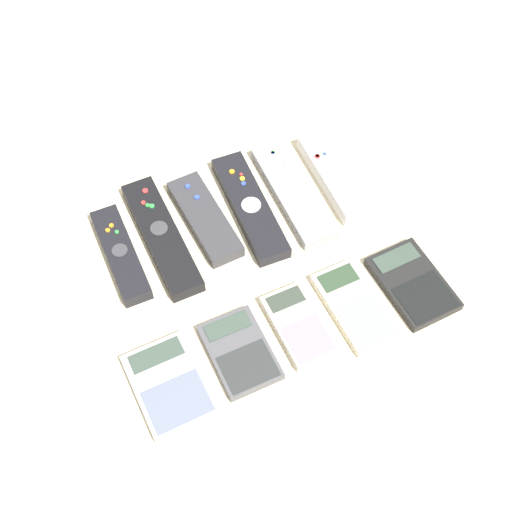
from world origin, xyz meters
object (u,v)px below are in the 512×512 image
remote_2 (205,218)px  calculator_2 (299,325)px  calculator_1 (240,352)px  remote_4 (293,192)px  calculator_0 (169,384)px  remote_0 (121,254)px  calculator_4 (413,283)px  remote_5 (334,176)px  remote_3 (250,207)px  remote_1 (162,237)px  calculator_3 (354,306)px

remote_2 → calculator_2: 0.23m
remote_2 → calculator_1: remote_2 is taller
remote_4 → calculator_0: bearing=-141.6°
remote_0 → calculator_4: bearing=-30.2°
remote_0 → calculator_4: 0.42m
remote_5 → remote_3: bearing=-178.4°
calculator_2 → calculator_4: calculator_2 is taller
remote_0 → remote_1: 0.07m
calculator_1 → remote_5: bearing=39.2°
remote_0 → calculator_1: size_ratio=1.42×
remote_4 → remote_5: bearing=1.2°
remote_2 → calculator_1: (-0.04, -0.22, -0.00)m
calculator_0 → remote_5: bearing=29.7°
remote_3 → calculator_2: size_ratio=1.72×
calculator_1 → calculator_3: 0.17m
remote_5 → remote_1: bearing=-179.0°
calculator_4 → remote_4: bearing=108.1°
remote_2 → remote_3: (0.07, -0.01, -0.00)m
remote_2 → calculator_2: remote_2 is taller
calculator_0 → calculator_1: bearing=0.9°
remote_1 → calculator_4: 0.37m
remote_4 → calculator_3: remote_4 is taller
remote_0 → calculator_3: (0.27, -0.21, -0.00)m
remote_2 → remote_5: 0.22m
calculator_1 → calculator_2: (0.09, 0.00, 0.00)m
calculator_2 → remote_2: bearing=101.6°
calculator_2 → calculator_4: (0.18, -0.01, -0.00)m
remote_1 → remote_3: same height
calculator_2 → calculator_3: bearing=-4.5°
remote_2 → remote_5: bearing=-5.5°
remote_4 → calculator_4: remote_4 is taller
remote_1 → calculator_2: size_ratio=1.81×
calculator_1 → remote_4: bearing=48.6°
remote_5 → calculator_2: (-0.17, -0.21, -0.00)m
calculator_0 → calculator_3: bearing=-1.2°
calculator_3 → calculator_4: 0.09m
remote_2 → calculator_1: size_ratio=1.42×
remote_4 → remote_5: 0.07m
remote_0 → remote_4: bearing=1.0°
calculator_1 → calculator_4: 0.27m
calculator_1 → calculator_3: bearing=-1.5°
remote_0 → calculator_1: bearing=-65.2°
remote_0 → remote_2: same height
calculator_0 → remote_3: bearing=44.0°
remote_4 → calculator_0: remote_4 is taller
remote_0 → remote_4: size_ratio=0.82×
remote_2 → calculator_4: bearing=-48.3°
remote_3 → calculator_1: remote_3 is taller
remote_3 → remote_1: bearing=-178.8°
calculator_0 → calculator_3: (0.28, 0.00, 0.00)m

